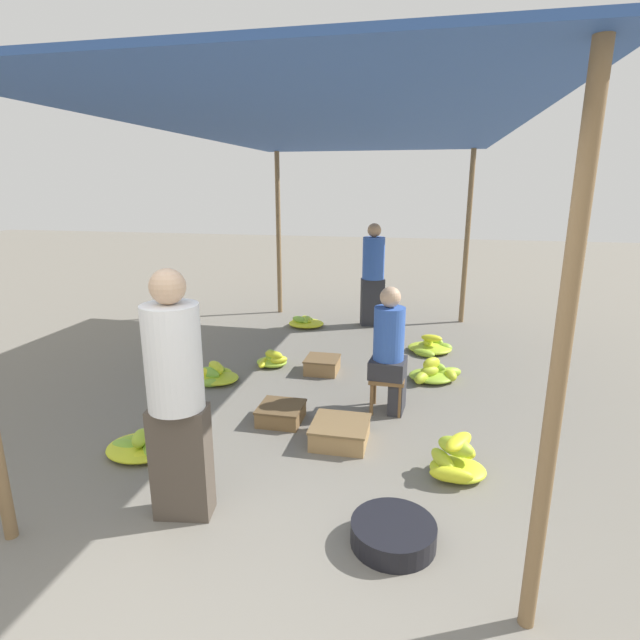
{
  "coord_description": "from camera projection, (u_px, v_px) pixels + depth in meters",
  "views": [
    {
      "loc": [
        0.96,
        -1.96,
        2.19
      ],
      "look_at": [
        0.0,
        2.49,
        0.96
      ],
      "focal_mm": 28.0,
      "sensor_mm": 36.0,
      "label": 1
    }
  ],
  "objects": [
    {
      "name": "canopy_tarp",
      "position": [
        337.0,
        127.0,
        5.03
      ],
      "size": [
        3.52,
        6.44,
        0.04
      ],
      "primitive_type": "cube",
      "color": "#33569E",
      "rests_on": "canopy_post_front_left"
    },
    {
      "name": "vendor_foreground",
      "position": [
        176.0,
        394.0,
        3.21
      ],
      "size": [
        0.41,
        0.41,
        1.71
      ],
      "color": "#4C4238",
      "rests_on": "ground"
    },
    {
      "name": "banana_pile_left_3",
      "position": [
        305.0,
        322.0,
        8.0
      ],
      "size": [
        0.56,
        0.49,
        0.17
      ],
      "color": "yellow",
      "rests_on": "ground"
    },
    {
      "name": "banana_pile_left_2",
      "position": [
        273.0,
        359.0,
        6.23
      ],
      "size": [
        0.42,
        0.42,
        0.21
      ],
      "color": "yellow",
      "rests_on": "ground"
    },
    {
      "name": "vendor_seated",
      "position": [
        390.0,
        349.0,
        4.85
      ],
      "size": [
        0.37,
        0.37,
        1.27
      ],
      "color": "#2D2D33",
      "rests_on": "ground"
    },
    {
      "name": "crate_mid",
      "position": [
        322.0,
        365.0,
        6.02
      ],
      "size": [
        0.4,
        0.4,
        0.18
      ],
      "color": "olive",
      "rests_on": "ground"
    },
    {
      "name": "banana_pile_left_1",
      "position": [
        215.0,
        375.0,
        5.73
      ],
      "size": [
        0.51,
        0.55,
        0.23
      ],
      "color": "#78B437",
      "rests_on": "ground"
    },
    {
      "name": "crate_far",
      "position": [
        281.0,
        413.0,
        4.76
      ],
      "size": [
        0.41,
        0.41,
        0.16
      ],
      "color": "brown",
      "rests_on": "ground"
    },
    {
      "name": "canopy_post_back_right",
      "position": [
        467.0,
        239.0,
        7.92
      ],
      "size": [
        0.08,
        0.08,
        2.74
      ],
      "primitive_type": "cylinder",
      "color": "olive",
      "rests_on": "ground"
    },
    {
      "name": "ground_plane",
      "position": [
        220.0,
        617.0,
        2.61
      ],
      "size": [
        40.0,
        40.0,
        0.0
      ],
      "primitive_type": "plane",
      "color": "slate",
      "rests_on": "ground"
    },
    {
      "name": "banana_pile_left_0",
      "position": [
        142.0,
        445.0,
        4.22
      ],
      "size": [
        0.59,
        0.67,
        0.23
      ],
      "color": "#B3CC2C",
      "rests_on": "ground"
    },
    {
      "name": "crate_near",
      "position": [
        340.0,
        432.0,
        4.37
      ],
      "size": [
        0.49,
        0.49,
        0.19
      ],
      "color": "#9E7A4C",
      "rests_on": "ground"
    },
    {
      "name": "canopy_post_back_left",
      "position": [
        279.0,
        235.0,
        8.56
      ],
      "size": [
        0.08,
        0.08,
        2.74
      ],
      "primitive_type": "cylinder",
      "color": "olive",
      "rests_on": "ground"
    },
    {
      "name": "stool",
      "position": [
        387.0,
        383.0,
        4.94
      ],
      "size": [
        0.34,
        0.34,
        0.37
      ],
      "color": "brown",
      "rests_on": "ground"
    },
    {
      "name": "banana_pile_right_1",
      "position": [
        431.0,
        347.0,
        6.77
      ],
      "size": [
        0.61,
        0.67,
        0.25
      ],
      "color": "#C7D428",
      "rests_on": "ground"
    },
    {
      "name": "banana_pile_right_2",
      "position": [
        434.0,
        374.0,
        5.77
      ],
      "size": [
        0.63,
        0.54,
        0.28
      ],
      "color": "#BED02A",
      "rests_on": "ground"
    },
    {
      "name": "basin_black",
      "position": [
        393.0,
        533.0,
        3.13
      ],
      "size": [
        0.54,
        0.54,
        0.15
      ],
      "color": "black",
      "rests_on": "ground"
    },
    {
      "name": "shopper_walking_mid",
      "position": [
        373.0,
        273.0,
        7.89
      ],
      "size": [
        0.43,
        0.43,
        1.63
      ],
      "color": "#2D2D33",
      "rests_on": "ground"
    },
    {
      "name": "banana_pile_right_0",
      "position": [
        456.0,
        460.0,
        3.85
      ],
      "size": [
        0.46,
        0.45,
        0.32
      ],
      "color": "yellow",
      "rests_on": "ground"
    },
    {
      "name": "canopy_post_front_right",
      "position": [
        558.0,
        376.0,
        2.22
      ],
      "size": [
        0.08,
        0.08,
        2.74
      ],
      "primitive_type": "cylinder",
      "color": "olive",
      "rests_on": "ground"
    }
  ]
}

